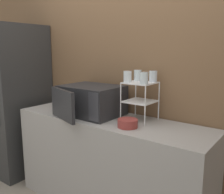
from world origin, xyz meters
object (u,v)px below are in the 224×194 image
Objects in this scene: glass_back_left at (138,75)px; glass_front_left at (127,77)px; glass_back_right at (153,76)px; glass_front_right at (144,78)px; dish_rack at (140,93)px; refrigerator at (16,100)px; microwave at (90,100)px; bowl at (128,123)px.

glass_front_left is at bearing -92.85° from glass_back_left.
glass_back_right is 1.00× the size of glass_front_right.
glass_back_left is (-0.07, 0.08, 0.15)m from dish_rack.
glass_front_left and glass_back_left have the same top height.
glass_back_right is 1.83m from refrigerator.
refrigerator is (-1.77, -0.09, -0.39)m from glass_front_right.
microwave is 6.12× the size of glass_front_right.
glass_front_right is at bearing -45.70° from glass_back_left.
glass_back_right and glass_front_right have the same top height.
glass_front_left is (-0.08, -0.08, 0.15)m from dish_rack.
microwave is 0.65m from glass_back_right.
glass_back_right is (0.57, 0.20, 0.25)m from microwave.
glass_back_left is 0.49m from bowl.
refrigerator is at bearing -174.02° from dish_rack.
glass_back_left is (-0.16, 0.00, 0.00)m from glass_back_right.
glass_front_left is 1.65m from refrigerator.
bowl is (-0.05, -0.32, -0.36)m from glass_back_right.
refrigerator reaches higher than glass_front_left.
microwave is 0.48m from glass_front_left.
glass_front_left is at bearing 125.16° from bowl.
refrigerator is (-1.71, 0.06, -0.03)m from bowl.
dish_rack is 1.71m from refrigerator.
refrigerator reaches higher than microwave.
glass_back_left is at bearing 134.30° from glass_front_right.
glass_back_right is 0.05× the size of refrigerator.
glass_back_left reaches higher than microwave.
glass_front_right reaches higher than microwave.
glass_back_left is (0.01, 0.16, 0.00)m from glass_front_left.
dish_rack is 0.32m from bowl.
microwave is at bearing 2.63° from refrigerator.
dish_rack is 0.18m from glass_back_right.
microwave is at bearing -176.47° from glass_front_right.
bowl is (0.03, -0.24, -0.22)m from dish_rack.
microwave is at bearing -165.96° from dish_rack.
glass_back_right and glass_back_left have the same top height.
refrigerator is at bearing -176.56° from glass_front_left.
glass_back_right is (0.08, 0.08, 0.15)m from dish_rack.
glass_front_right is 1.81m from refrigerator.
glass_front_left is 0.16m from glass_back_left.
bowl is (-0.05, -0.15, -0.36)m from glass_front_right.
glass_back_left is (-0.16, 0.16, 0.00)m from glass_front_right.
dish_rack is at bearing 44.01° from glass_front_left.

